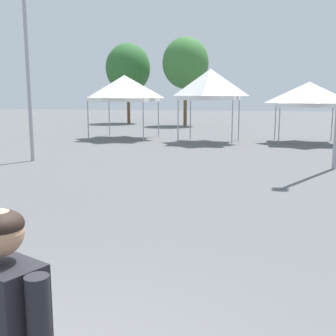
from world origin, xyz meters
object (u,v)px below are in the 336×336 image
Objects in this scene: canopy_tent_behind_center at (210,85)px; tree_behind_tents_center at (186,63)px; light_pole_opposite_side at (25,20)px; tree_behind_tents_right at (128,68)px; canopy_tent_behind_right at (124,88)px; canopy_tent_far_right at (309,95)px.

tree_behind_tents_center is at bearing 108.31° from canopy_tent_behind_center.
tree_behind_tents_right is at bearing 101.43° from light_pole_opposite_side.
light_pole_opposite_side reaches higher than tree_behind_tents_right.
light_pole_opposite_side is 20.18m from tree_behind_tents_center.
canopy_tent_behind_right is 11.72m from tree_behind_tents_center.
tree_behind_tents_center is 5.89m from tree_behind_tents_right.
canopy_tent_behind_right is 0.94× the size of canopy_tent_behind_center.
tree_behind_tents_center is at bearing 85.71° from canopy_tent_behind_right.
canopy_tent_behind_center is 1.12× the size of canopy_tent_far_right.
canopy_tent_behind_center is 0.42× the size of light_pole_opposite_side.
light_pole_opposite_side is at bearing -78.57° from tree_behind_tents_right.
light_pole_opposite_side is at bearing -138.53° from canopy_tent_far_right.
canopy_tent_behind_right is 0.50× the size of tree_behind_tents_center.
canopy_tent_far_right is 19.67m from tree_behind_tents_right.
tree_behind_tents_center reaches higher than canopy_tent_far_right.
canopy_tent_behind_center is 17.15m from tree_behind_tents_right.
canopy_tent_behind_right is 0.50× the size of tree_behind_tents_right.
tree_behind_tents_right is (-5.59, 1.83, -0.18)m from tree_behind_tents_center.
tree_behind_tents_right is at bearing 161.89° from tree_behind_tents_center.
canopy_tent_behind_right is 0.40× the size of light_pole_opposite_side.
light_pole_opposite_side is 22.42m from tree_behind_tents_right.
tree_behind_tents_center reaches higher than canopy_tent_behind_center.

